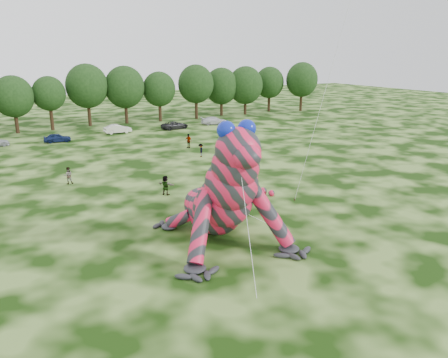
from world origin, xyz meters
name	(u,v)px	position (x,y,z in m)	size (l,w,h in m)	color
ground	(200,295)	(0.00, 0.00, 0.00)	(240.00, 240.00, 0.00)	#16330A
inflatable_gecko	(210,173)	(4.55, 7.54, 4.28)	(14.40, 17.10, 8.55)	#E11B45
tree_8	(14,105)	(-4.22, 56.99, 4.47)	(6.14, 5.53, 8.94)	black
tree_9	(50,103)	(1.06, 57.35, 4.34)	(5.27, 4.74, 8.68)	black
tree_10	(88,95)	(7.40, 58.58, 5.25)	(7.09, 6.38, 10.50)	black
tree_11	(125,95)	(13.79, 58.20, 5.03)	(7.01, 6.31, 10.07)	black
tree_12	(159,97)	(20.01, 57.74, 4.49)	(5.99, 5.39, 8.97)	black
tree_13	(196,92)	(27.13, 57.13, 5.06)	(6.83, 6.15, 10.13)	black
tree_14	(221,92)	(33.46, 58.72, 4.70)	(6.82, 6.14, 9.40)	black
tree_15	(245,91)	(38.47, 57.77, 4.82)	(7.17, 6.45, 9.63)	black
tree_16	(269,89)	(45.45, 59.37, 4.69)	(6.26, 5.63, 9.37)	black
tree_17	(302,87)	(51.95, 56.66, 5.15)	(6.98, 6.28, 10.30)	black
car_4	(57,138)	(0.09, 46.38, 0.63)	(1.49, 3.69, 1.26)	#14214E
car_5	(118,129)	(9.56, 49.14, 0.69)	(1.47, 4.22, 1.39)	silver
car_6	(175,125)	(18.98, 48.42, 0.64)	(2.11, 4.58, 1.27)	#252527
car_7	(214,121)	(26.93, 49.47, 0.67)	(1.89, 4.64, 1.35)	silver
spectator_5	(166,185)	(4.69, 16.64, 0.89)	(1.65, 0.53, 1.78)	gray
spectator_1	(68,176)	(-2.30, 24.39, 0.84)	(0.81, 0.63, 1.67)	gray
spectator_2	(201,150)	(13.93, 28.36, 0.81)	(1.05, 0.60, 1.63)	gray
spectator_3	(188,141)	(14.81, 33.87, 0.93)	(1.09, 0.45, 1.86)	gray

